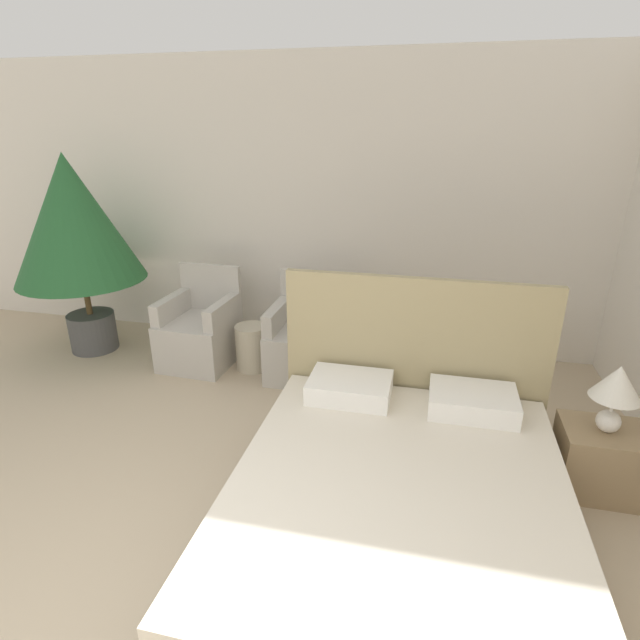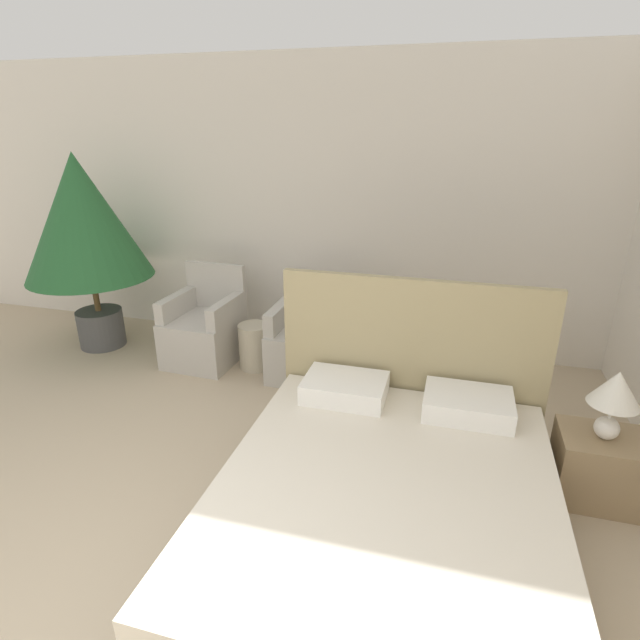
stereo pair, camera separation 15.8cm
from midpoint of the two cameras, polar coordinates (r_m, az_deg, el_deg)
The scene contains 8 objects.
wall_back at distance 5.24m, azimuth -1.93°, elevation 12.71°, with size 10.00×0.06×2.90m.
bed at distance 2.97m, azimuth 7.30°, elevation -20.00°, with size 1.83×2.18×1.30m.
armchair_near_window_left at distance 5.11m, azimuth -14.38°, elevation -1.58°, with size 0.68×0.72×0.94m.
armchair_near_window_right at distance 4.73m, azimuth -2.52°, elevation -2.81°, with size 0.65×0.69×0.94m.
potted_palm at distance 5.55m, azimuth -27.06°, elevation 9.76°, with size 1.25×1.25×2.01m.
nightstand at distance 3.77m, azimuth 28.45°, elevation -13.91°, with size 0.54×0.42×0.45m.
table_lamp at distance 3.49m, azimuth 29.67°, elevation -6.76°, with size 0.29×0.29×0.45m.
side_table at distance 4.91m, azimuth -8.72°, elevation -3.12°, with size 0.31×0.31×0.45m.
Camera 1 is at (1.27, -0.92, 2.24)m, focal length 28.00 mm.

